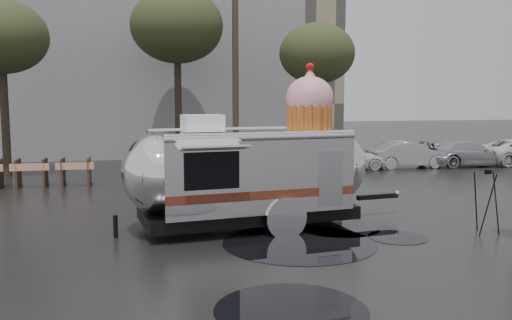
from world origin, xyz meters
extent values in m
plane|color=black|center=(0.00, 0.00, 0.00)|extent=(120.00, 120.00, 0.00)
cylinder|color=black|center=(3.82, 0.75, 0.01)|extent=(1.33, 1.33, 0.01)
cylinder|color=black|center=(0.73, 4.84, 0.01)|extent=(1.46, 1.46, 0.01)
cylinder|color=black|center=(0.30, -2.79, 0.01)|extent=(2.30, 2.30, 0.01)
cylinder|color=black|center=(1.51, 0.77, 0.01)|extent=(3.34, 3.34, 0.01)
cylinder|color=black|center=(2.85, 1.88, 0.01)|extent=(1.96, 1.96, 0.01)
cube|color=gray|center=(-4.00, 24.00, 6.50)|extent=(22.00, 12.00, 13.00)
cylinder|color=#473323|center=(2.50, 14.00, 4.50)|extent=(0.28, 0.28, 9.00)
cylinder|color=#382D26|center=(-7.00, 13.00, 2.93)|extent=(0.32, 0.32, 5.85)
ellipsoid|color=#2B3519|center=(-7.00, 13.00, 5.52)|extent=(3.64, 3.64, 2.86)
cylinder|color=#382D26|center=(0.00, 15.00, 3.38)|extent=(0.32, 0.32, 6.75)
ellipsoid|color=#2B3519|center=(0.00, 15.00, 6.38)|extent=(4.20, 4.20, 3.30)
cylinder|color=#382D26|center=(6.00, 13.00, 2.70)|extent=(0.32, 0.32, 5.40)
ellipsoid|color=#2B3519|center=(6.00, 13.00, 5.10)|extent=(3.36, 3.36, 2.64)
cube|color=#473323|center=(-6.60, 10.00, 0.50)|extent=(0.08, 0.80, 1.00)
cube|color=#473323|center=(-6.00, 10.00, 0.50)|extent=(0.08, 0.80, 1.00)
cube|color=#473323|center=(-5.10, 10.00, 0.50)|extent=(0.08, 0.80, 1.00)
cube|color=#E5590C|center=(-5.55, 9.62, 0.75)|extent=(1.30, 0.04, 0.25)
cube|color=#473323|center=(-4.50, 10.00, 0.50)|extent=(0.08, 0.80, 1.00)
cube|color=#473323|center=(-3.60, 10.00, 0.50)|extent=(0.08, 0.80, 1.00)
cube|color=#E5590C|center=(-4.05, 9.62, 0.75)|extent=(1.30, 0.04, 0.25)
imported|color=silver|center=(7.00, 12.00, 0.70)|extent=(4.00, 1.80, 1.40)
imported|color=#B2B2B7|center=(10.00, 12.00, 0.70)|extent=(4.00, 1.80, 1.40)
imported|color=#B2B2B7|center=(13.00, 12.00, 0.72)|extent=(4.20, 1.80, 1.44)
cube|color=silver|center=(0.74, 2.54, 1.43)|extent=(4.76, 2.92, 1.83)
ellipsoid|color=silver|center=(2.96, 2.83, 1.43)|extent=(1.83, 2.53, 1.83)
ellipsoid|color=silver|center=(-1.48, 2.24, 1.43)|extent=(1.83, 2.53, 1.83)
cube|color=black|center=(0.74, 2.54, 0.36)|extent=(5.32, 2.70, 0.31)
cylinder|color=black|center=(1.38, 1.56, 0.36)|extent=(0.74, 0.32, 0.71)
cylinder|color=black|center=(1.11, 3.65, 0.36)|extent=(0.74, 0.32, 0.71)
cylinder|color=silver|center=(1.40, 1.42, 0.41)|extent=(0.98, 0.23, 0.98)
cube|color=black|center=(4.38, 3.02, 0.51)|extent=(1.23, 0.28, 0.12)
sphere|color=silver|center=(4.98, 3.11, 0.56)|extent=(0.18, 0.18, 0.16)
cylinder|color=black|center=(-2.39, 2.12, 0.25)|extent=(0.11, 0.11, 0.51)
cube|color=#5D2518|center=(0.90, 1.38, 0.97)|extent=(4.45, 0.62, 0.20)
cube|color=#5D2518|center=(0.59, 3.69, 0.97)|extent=(4.45, 0.62, 0.20)
cube|color=black|center=(-0.31, 1.20, 1.58)|extent=(1.22, 0.19, 0.82)
cube|color=#B3B0A7|center=(-0.28, 0.96, 2.09)|extent=(1.48, 0.69, 0.15)
cube|color=silver|center=(2.51, 1.58, 1.27)|extent=(0.61, 0.11, 1.32)
cube|color=white|center=(-0.37, 2.39, 2.55)|extent=(1.00, 0.78, 0.39)
cylinder|color=orange|center=(2.36, 2.75, 2.65)|extent=(1.19, 1.19, 0.61)
ellipsoid|color=#F8A9B8|center=(2.36, 2.75, 3.14)|extent=(1.33, 1.33, 1.06)
cone|color=#F8A9B8|center=(2.36, 2.75, 3.67)|extent=(0.57, 0.57, 0.41)
sphere|color=red|center=(2.36, 2.75, 3.89)|extent=(0.23, 0.23, 0.20)
cylinder|color=black|center=(6.26, 0.70, 0.71)|extent=(0.04, 0.33, 1.44)
cylinder|color=black|center=(5.87, 0.91, 0.71)|extent=(0.29, 0.19, 1.44)
cylinder|color=black|center=(5.88, 0.47, 0.71)|extent=(0.30, 0.18, 1.44)
cube|color=black|center=(6.00, 0.69, 1.44)|extent=(0.12, 0.10, 0.10)
camera|label=1|loc=(-1.85, -10.21, 3.12)|focal=38.00mm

